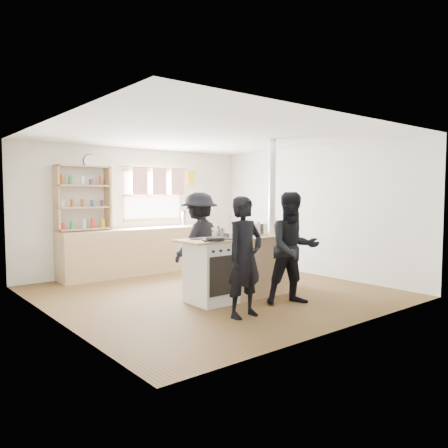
{
  "coord_description": "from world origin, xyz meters",
  "views": [
    {
      "loc": [
        -4.25,
        -5.52,
        1.59
      ],
      "look_at": [
        0.16,
        -0.1,
        1.1
      ],
      "focal_mm": 35.0,
      "sensor_mm": 36.0,
      "label": 1
    }
  ],
  "objects_px": {
    "roast_tray": "(236,234)",
    "person_far": "(199,241)",
    "person_near_left": "(245,257)",
    "person_near_right": "(293,248)",
    "flue_heater": "(272,249)",
    "thermos": "(184,219)",
    "stockpot_counter": "(259,229)",
    "skillet_greens": "(215,239)",
    "cooking_island": "(242,267)",
    "bread_board": "(283,231)",
    "stockpot_stove": "(218,233)"
  },
  "relations": [
    {
      "from": "roast_tray",
      "to": "person_far",
      "type": "distance_m",
      "value": 0.83
    },
    {
      "from": "person_near_left",
      "to": "person_near_right",
      "type": "relative_size",
      "value": 0.96
    },
    {
      "from": "person_near_left",
      "to": "flue_heater",
      "type": "bearing_deg",
      "value": 31.23
    },
    {
      "from": "roast_tray",
      "to": "person_far",
      "type": "relative_size",
      "value": 0.25
    },
    {
      "from": "thermos",
      "to": "flue_heater",
      "type": "bearing_deg",
      "value": -87.85
    },
    {
      "from": "person_near_right",
      "to": "person_far",
      "type": "distance_m",
      "value": 1.69
    },
    {
      "from": "stockpot_counter",
      "to": "flue_heater",
      "type": "xyz_separation_m",
      "value": [
        0.52,
        0.22,
        -0.38
      ]
    },
    {
      "from": "skillet_greens",
      "to": "person_near_right",
      "type": "xyz_separation_m",
      "value": [
        0.97,
        -0.59,
        -0.15
      ]
    },
    {
      "from": "cooking_island",
      "to": "flue_heater",
      "type": "distance_m",
      "value": 0.94
    },
    {
      "from": "stockpot_counter",
      "to": "person_near_right",
      "type": "height_order",
      "value": "person_near_right"
    },
    {
      "from": "cooking_island",
      "to": "person_far",
      "type": "relative_size",
      "value": 1.23
    },
    {
      "from": "skillet_greens",
      "to": "flue_heater",
      "type": "distance_m",
      "value": 1.67
    },
    {
      "from": "cooking_island",
      "to": "skillet_greens",
      "type": "height_order",
      "value": "skillet_greens"
    },
    {
      "from": "stockpot_counter",
      "to": "person_far",
      "type": "distance_m",
      "value": 1.02
    },
    {
      "from": "person_near_left",
      "to": "person_far",
      "type": "distance_m",
      "value": 1.75
    },
    {
      "from": "roast_tray",
      "to": "person_near_right",
      "type": "relative_size",
      "value": 0.25
    },
    {
      "from": "skillet_greens",
      "to": "bread_board",
      "type": "bearing_deg",
      "value": 3.62
    },
    {
      "from": "stockpot_counter",
      "to": "bread_board",
      "type": "distance_m",
      "value": 0.43
    },
    {
      "from": "stockpot_stove",
      "to": "bread_board",
      "type": "bearing_deg",
      "value": -10.84
    },
    {
      "from": "stockpot_counter",
      "to": "person_near_left",
      "type": "bearing_deg",
      "value": -141.01
    },
    {
      "from": "stockpot_stove",
      "to": "stockpot_counter",
      "type": "height_order",
      "value": "stockpot_counter"
    },
    {
      "from": "roast_tray",
      "to": "person_near_left",
      "type": "bearing_deg",
      "value": -124.5
    },
    {
      "from": "bread_board",
      "to": "person_near_right",
      "type": "relative_size",
      "value": 0.19
    },
    {
      "from": "cooking_island",
      "to": "roast_tray",
      "type": "xyz_separation_m",
      "value": [
        -0.09,
        0.03,
        0.5
      ]
    },
    {
      "from": "skillet_greens",
      "to": "person_near_right",
      "type": "distance_m",
      "value": 1.14
    },
    {
      "from": "thermos",
      "to": "bread_board",
      "type": "distance_m",
      "value": 2.88
    },
    {
      "from": "stockpot_counter",
      "to": "person_near_right",
      "type": "distance_m",
      "value": 0.84
    },
    {
      "from": "roast_tray",
      "to": "stockpot_counter",
      "type": "xyz_separation_m",
      "value": [
        0.47,
        -0.01,
        0.06
      ]
    },
    {
      "from": "thermos",
      "to": "cooking_island",
      "type": "distance_m",
      "value": 2.94
    },
    {
      "from": "bread_board",
      "to": "person_near_left",
      "type": "distance_m",
      "value": 1.66
    },
    {
      "from": "thermos",
      "to": "skillet_greens",
      "type": "height_order",
      "value": "thermos"
    },
    {
      "from": "person_near_left",
      "to": "stockpot_stove",
      "type": "bearing_deg",
      "value": 68.36
    },
    {
      "from": "flue_heater",
      "to": "person_near_right",
      "type": "distance_m",
      "value": 1.21
    },
    {
      "from": "thermos",
      "to": "bread_board",
      "type": "xyz_separation_m",
      "value": [
        -0.01,
        -2.88,
        -0.07
      ]
    },
    {
      "from": "cooking_island",
      "to": "stockpot_counter",
      "type": "bearing_deg",
      "value": 3.73
    },
    {
      "from": "stockpot_stove",
      "to": "person_far",
      "type": "xyz_separation_m",
      "value": [
        0.18,
        0.72,
        -0.2
      ]
    },
    {
      "from": "thermos",
      "to": "stockpot_counter",
      "type": "bearing_deg",
      "value": -98.82
    },
    {
      "from": "roast_tray",
      "to": "stockpot_stove",
      "type": "xyz_separation_m",
      "value": [
        -0.28,
        0.08,
        0.04
      ]
    },
    {
      "from": "bread_board",
      "to": "cooking_island",
      "type": "bearing_deg",
      "value": 172.3
    },
    {
      "from": "cooking_island",
      "to": "stockpot_stove",
      "type": "xyz_separation_m",
      "value": [
        -0.37,
        0.12,
        0.54
      ]
    },
    {
      "from": "cooking_island",
      "to": "stockpot_stove",
      "type": "relative_size",
      "value": 9.57
    },
    {
      "from": "stockpot_stove",
      "to": "cooking_island",
      "type": "bearing_deg",
      "value": -17.23
    },
    {
      "from": "flue_heater",
      "to": "person_near_left",
      "type": "height_order",
      "value": "flue_heater"
    },
    {
      "from": "stockpot_counter",
      "to": "bread_board",
      "type": "xyz_separation_m",
      "value": [
        0.41,
        -0.13,
        -0.05
      ]
    },
    {
      "from": "person_near_left",
      "to": "roast_tray",
      "type": "bearing_deg",
      "value": 52.37
    },
    {
      "from": "stockpot_counter",
      "to": "thermos",
      "type": "bearing_deg",
      "value": 81.18
    },
    {
      "from": "skillet_greens",
      "to": "roast_tray",
      "type": "relative_size",
      "value": 0.88
    },
    {
      "from": "stockpot_stove",
      "to": "bread_board",
      "type": "relative_size",
      "value": 0.67
    },
    {
      "from": "bread_board",
      "to": "flue_heater",
      "type": "bearing_deg",
      "value": 72.74
    },
    {
      "from": "roast_tray",
      "to": "bread_board",
      "type": "relative_size",
      "value": 1.34
    }
  ]
}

